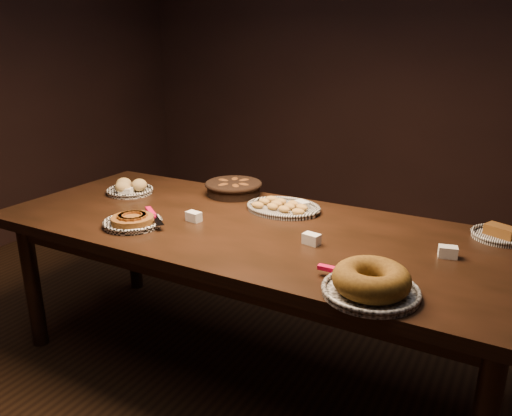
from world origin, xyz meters
The scene contains 9 objects.
ground centered at (0.00, 0.00, 0.00)m, with size 5.00×5.00×0.00m, color black.
buffet_table centered at (0.00, 0.00, 0.68)m, with size 2.40×1.00×0.75m.
apple_tart_plate centered at (-0.46, -0.26, 0.77)m, with size 0.31×0.30×0.05m.
madeleine_platter centered at (0.04, 0.27, 0.77)m, with size 0.37×0.31×0.04m.
bundt_cake_plate centered at (0.68, -0.38, 0.79)m, with size 0.38×0.34×0.10m.
croissant_basket centered at (-0.31, 0.38, 0.79)m, with size 0.33×0.33×0.08m.
bread_roll_plate centered at (-0.83, 0.12, 0.78)m, with size 0.26×0.26×0.08m.
loaf_plate centered at (1.02, 0.38, 0.77)m, with size 0.24×0.24×0.06m.
tent_cards centered at (0.05, 0.06, 0.77)m, with size 1.75×0.46×0.04m.
Camera 1 is at (1.07, -1.86, 1.54)m, focal length 35.00 mm.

